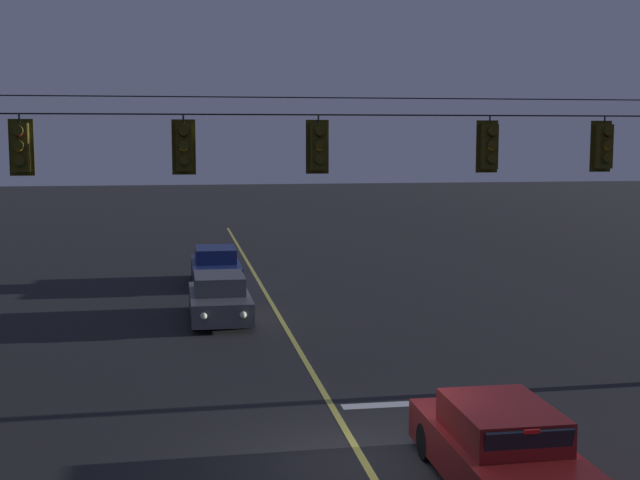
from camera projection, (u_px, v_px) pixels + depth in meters
ground_plane at (366, 465)px, 15.04m from camera, size 180.00×180.00×0.00m
lane_centre_stripe at (291, 337)px, 24.69m from camera, size 0.14×60.00×0.01m
stop_bar_paint at (421, 403)px, 18.53m from camera, size 3.40×0.36×0.01m
signal_span_assembly at (328, 219)px, 18.36m from camera, size 20.13×0.32×7.45m
traffic_light_leftmost at (20, 147)px, 17.17m from camera, size 0.48×0.41×1.22m
traffic_light_left_inner at (184, 147)px, 17.68m from camera, size 0.48×0.41×1.22m
traffic_light_centre at (319, 147)px, 18.13m from camera, size 0.48×0.41×1.22m
traffic_light_right_inner at (490, 146)px, 18.73m from camera, size 0.48×0.41×1.22m
traffic_light_rightmost at (604, 146)px, 19.15m from camera, size 0.48×0.41×1.22m
car_waiting_near_lane at (499, 448)px, 14.03m from camera, size 1.80×4.33×1.39m
car_oncoming_lead at (219, 299)px, 26.98m from camera, size 1.80×4.42×1.39m
car_oncoming_trailing at (216, 267)px, 33.57m from camera, size 1.80×4.42×1.39m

